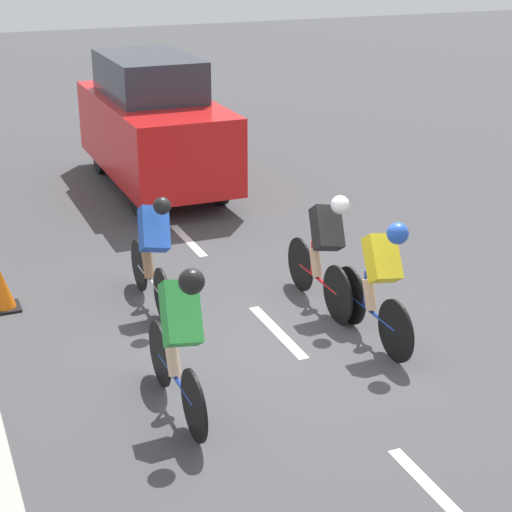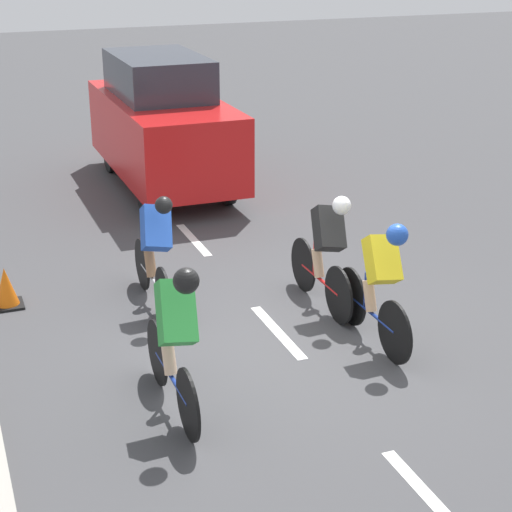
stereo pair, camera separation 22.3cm
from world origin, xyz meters
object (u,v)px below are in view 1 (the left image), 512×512
Objects in this scene: traffic_cone at (2,291)px; cyclist_blue at (153,248)px; cyclist_green at (180,335)px; cyclist_black at (324,248)px; support_car at (154,124)px; cyclist_yellow at (380,278)px.

cyclist_blue is at bearing 159.36° from traffic_cone.
traffic_cone is at bearing -67.70° from cyclist_green.
cyclist_blue is at bearing -100.32° from cyclist_green.
cyclist_black is 3.82m from traffic_cone.
support_car is 8.57× the size of traffic_cone.
cyclist_yellow reaches higher than cyclist_blue.
cyclist_black is at bearing 94.45° from support_car.
traffic_cone is at bearing -21.56° from cyclist_black.
support_car reaches higher than traffic_cone.
traffic_cone is at bearing -20.64° from cyclist_blue.
cyclist_black is 3.40× the size of traffic_cone.
cyclist_green is at bearing 79.68° from cyclist_blue.
cyclist_green is 7.42m from support_car.
support_car is (0.54, -6.62, 0.34)m from cyclist_yellow.
traffic_cone is (1.68, -0.63, -0.51)m from cyclist_blue.
cyclist_yellow is 3.37× the size of traffic_cone.
cyclist_green is 2.43m from cyclist_blue.
cyclist_black is 5.58m from support_car.
support_car is 5.25m from traffic_cone.
cyclist_yellow is at bearing 94.70° from support_car.
traffic_cone is (3.63, -2.46, -0.53)m from cyclist_yellow.
cyclist_blue is at bearing -43.12° from cyclist_yellow.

